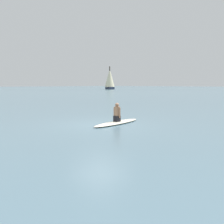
% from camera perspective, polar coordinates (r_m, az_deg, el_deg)
% --- Properties ---
extents(ground_plane, '(400.00, 400.00, 0.00)m').
position_cam_1_polar(ground_plane, '(12.64, -2.52, -2.71)').
color(ground_plane, slate).
extents(surfboard, '(3.46, 1.22, 0.11)m').
position_cam_1_polar(surfboard, '(12.93, 1.07, -2.27)').
color(surfboard, silver).
rests_on(surfboard, ground).
extents(person_paddler, '(0.33, 0.40, 0.90)m').
position_cam_1_polar(person_paddler, '(12.88, 1.07, -0.23)').
color(person_paddler, black).
rests_on(person_paddler, surfboard).
extents(sailboat_far_left, '(4.58, 5.30, 8.38)m').
position_cam_1_polar(sailboat_far_left, '(98.56, -0.49, 7.13)').
color(sailboat_far_left, '#2D3851').
rests_on(sailboat_far_left, ground).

